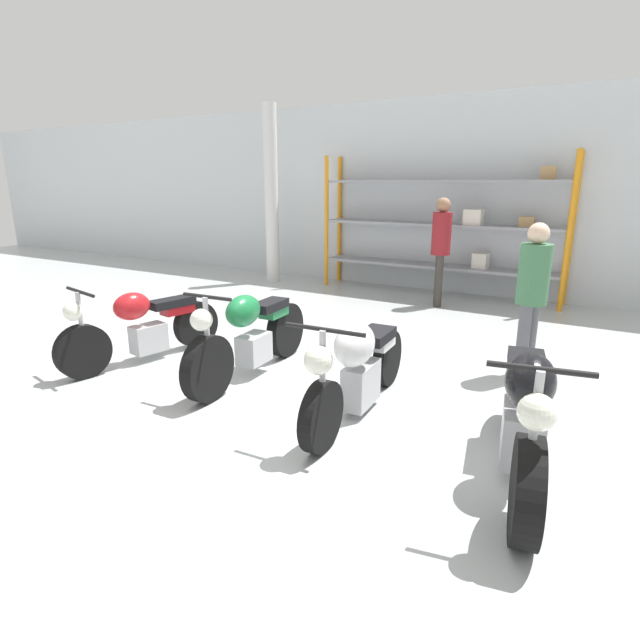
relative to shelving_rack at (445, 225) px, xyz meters
name	(u,v)px	position (x,y,z in m)	size (l,w,h in m)	color
ground_plane	(300,396)	(0.20, -5.34, -1.31)	(30.00, 30.00, 0.00)	#B2B7B7
back_wall	(463,197)	(0.20, 0.36, 0.49)	(30.00, 0.08, 3.60)	silver
shelving_rack	(445,225)	(0.00, 0.00, 0.00)	(4.53, 0.63, 2.57)	orange
support_pillar	(271,196)	(-3.55, -0.50, 0.49)	(0.28, 0.28, 3.60)	silver
motorcycle_red	(143,326)	(-1.95, -5.39, -0.88)	(0.72, 2.03, 0.97)	black
motorcycle_green	(250,335)	(-0.56, -5.14, -0.84)	(0.55, 2.14, 1.05)	black
motorcycle_white	(358,366)	(0.87, -5.40, -0.84)	(0.67, 2.11, 1.01)	black
motorcycle_black	(525,416)	(2.33, -5.70, -0.84)	(0.68, 2.13, 1.09)	black
person_browsing	(441,243)	(0.21, -0.90, -0.22)	(0.41, 0.41, 1.83)	#38332D
person_near_rack	(532,288)	(2.03, -3.59, -0.33)	(0.40, 0.40, 1.67)	#595960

